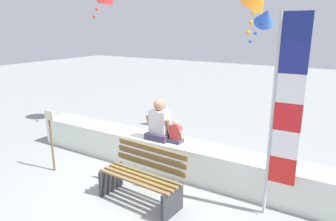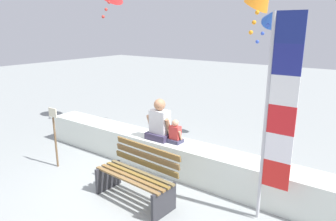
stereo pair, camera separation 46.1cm
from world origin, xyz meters
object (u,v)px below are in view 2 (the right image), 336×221
at_px(person_child, 175,134).
at_px(sign_post, 55,132).
at_px(park_bench, 137,177).
at_px(kite_blue, 273,17).
at_px(flag_banner, 277,112).
at_px(person_adult, 160,123).

xyz_separation_m(person_child, sign_post, (-2.11, -1.19, -0.07)).
height_order(park_bench, kite_blue, kite_blue).
relative_size(flag_banner, sign_post, 2.40).
xyz_separation_m(flag_banner, sign_post, (-4.10, -0.71, -0.93)).
bearing_deg(person_child, park_bench, -87.62).
bearing_deg(kite_blue, person_adult, -117.82).
bearing_deg(flag_banner, person_adult, 168.56).
height_order(park_bench, person_child, person_child).
distance_m(flag_banner, sign_post, 4.26).
bearing_deg(park_bench, flag_banner, 19.37).
bearing_deg(kite_blue, flag_banner, -69.30).
xyz_separation_m(park_bench, sign_post, (-2.16, -0.03, 0.33)).
relative_size(person_adult, kite_blue, 0.93).
bearing_deg(park_bench, sign_post, -179.23).
xyz_separation_m(person_adult, sign_post, (-1.74, -1.19, -0.21)).
relative_size(person_child, sign_post, 0.37).
bearing_deg(person_child, flag_banner, -13.51).
distance_m(park_bench, person_adult, 1.35).
xyz_separation_m(person_adult, kite_blue, (1.27, 2.40, 2.05)).
relative_size(person_child, kite_blue, 0.52).
height_order(person_adult, kite_blue, kite_blue).
distance_m(person_adult, flag_banner, 2.51).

